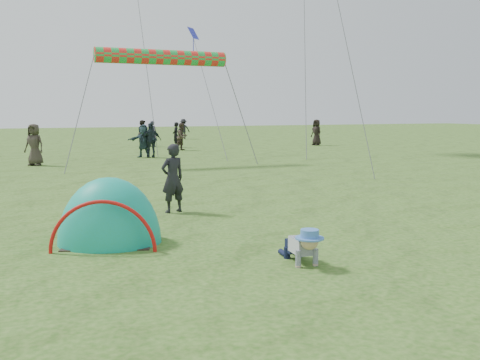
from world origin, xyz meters
name	(u,v)px	position (x,y,z in m)	size (l,w,h in m)	color
ground	(266,286)	(0.00, 0.00, 0.00)	(140.00, 140.00, 0.00)	#225112
crawling_toddler	(303,245)	(0.96, 0.71, 0.30)	(0.55, 0.78, 0.60)	black
popup_tent	(110,243)	(-1.55, 3.20, 0.00)	(1.82, 1.50, 2.35)	#139C75
standing_adult	(173,178)	(0.26, 5.54, 0.79)	(0.58, 0.38, 1.59)	black
crowd_person_1	(182,137)	(6.00, 24.07, 0.81)	(0.78, 0.61, 1.61)	#41342B
crowd_person_3	(183,129)	(9.76, 36.36, 0.82)	(1.06, 0.61, 1.65)	black
crowd_person_4	(316,132)	(15.69, 25.06, 0.87)	(0.85, 0.55, 1.74)	black
crowd_person_6	(176,135)	(6.33, 26.61, 0.80)	(0.58, 0.38, 1.60)	black
crowd_person_7	(143,133)	(4.62, 28.35, 0.86)	(0.83, 0.65, 1.72)	black
crowd_person_8	(151,140)	(3.19, 20.04, 0.86)	(1.01, 0.42, 1.72)	#1E2931
crowd_person_10	(34,145)	(-2.32, 18.12, 0.89)	(0.87, 0.57, 1.78)	#373029
crowd_person_11	(143,141)	(2.85, 20.27, 0.82)	(1.53, 0.49, 1.65)	#283E48
crowd_person_12	(152,134)	(5.15, 27.96, 0.83)	(0.61, 0.40, 1.67)	#262633
rainbow_tube_kite	(162,57)	(2.89, 16.45, 4.59)	(0.64, 0.64, 5.63)	red
diamond_kite_4	(193,33)	(6.02, 21.81, 6.44)	(0.73, 0.73, 0.00)	#292DCB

